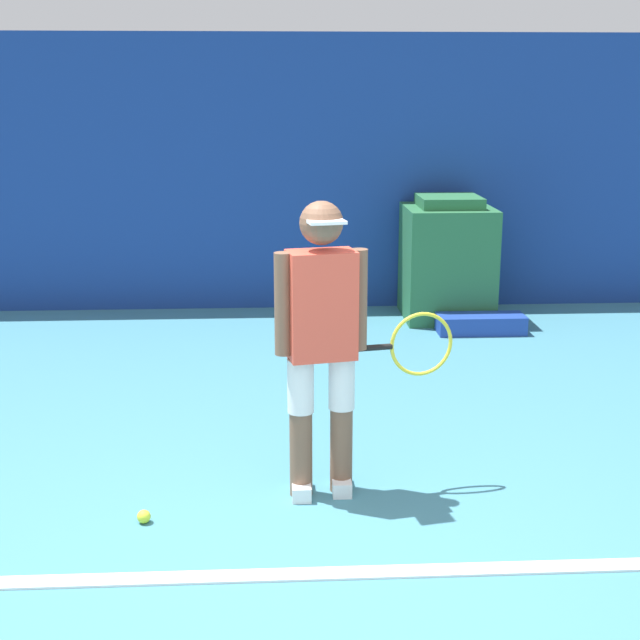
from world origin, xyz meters
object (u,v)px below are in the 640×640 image
object	(u,v)px
tennis_ball	(145,517)
covered_chair	(447,260)
tennis_player	(325,337)
equipment_bag	(481,324)

from	to	relation	value
tennis_ball	covered_chair	xyz separation A→B (m)	(2.28, 3.97, 0.51)
tennis_player	tennis_ball	size ratio (longest dim) A/B	22.95
tennis_ball	equipment_bag	world-z (taller)	equipment_bag
covered_chair	equipment_bag	world-z (taller)	covered_chair
tennis_player	tennis_ball	bearing A→B (deg)	-172.81
tennis_player	tennis_ball	world-z (taller)	tennis_player
tennis_ball	covered_chair	distance (m)	4.60
tennis_ball	covered_chair	world-z (taller)	covered_chair
tennis_player	covered_chair	xyz separation A→B (m)	(1.36, 3.66, -0.32)
equipment_bag	tennis_ball	bearing A→B (deg)	-126.16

